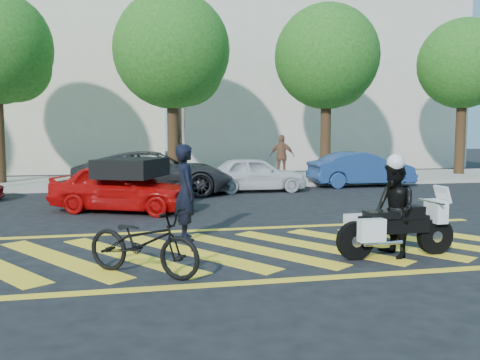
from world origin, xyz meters
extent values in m
plane|color=black|center=(0.00, 0.00, 0.00)|extent=(90.00, 90.00, 0.00)
cube|color=#9E998E|center=(0.00, 12.00, 0.07)|extent=(60.00, 5.00, 0.15)
cube|color=yellow|center=(-2.80, 0.00, 0.00)|extent=(2.43, 3.21, 0.01)
cube|color=yellow|center=(-1.70, 0.00, 0.00)|extent=(2.43, 3.21, 0.01)
cube|color=yellow|center=(-0.60, 0.00, 0.00)|extent=(2.43, 3.21, 0.01)
cube|color=yellow|center=(0.50, 0.00, 0.00)|extent=(2.43, 3.21, 0.01)
cube|color=yellow|center=(1.60, 0.00, 0.00)|extent=(2.43, 3.21, 0.01)
cube|color=yellow|center=(2.70, 0.00, 0.00)|extent=(2.43, 3.21, 0.01)
cube|color=yellow|center=(3.80, 0.00, 0.00)|extent=(2.43, 3.21, 0.01)
cube|color=yellow|center=(4.90, 0.00, 0.00)|extent=(2.43, 3.21, 0.01)
cube|color=yellow|center=(0.00, -1.90, 0.00)|extent=(12.00, 0.20, 0.01)
cube|color=yellow|center=(0.00, 1.90, 0.00)|extent=(12.00, 0.20, 0.01)
cube|color=beige|center=(-8.00, 21.00, 5.00)|extent=(16.00, 8.00, 10.00)
cube|color=beige|center=(9.00, 21.00, 5.50)|extent=(16.00, 8.00, 11.00)
sphere|color=#1C5015|center=(-5.90, 12.30, 4.53)|extent=(2.73, 2.73, 2.73)
cylinder|color=black|center=(0.00, 12.00, 2.00)|extent=(0.44, 0.44, 4.00)
sphere|color=#1C5015|center=(0.00, 12.00, 5.26)|extent=(4.60, 4.60, 4.60)
sphere|color=#1C5015|center=(0.60, 12.30, 4.58)|extent=(2.99, 2.99, 2.99)
cylinder|color=black|center=(6.50, 12.00, 2.00)|extent=(0.44, 0.44, 4.00)
sphere|color=#1C5015|center=(6.50, 12.00, 5.21)|extent=(4.40, 4.40, 4.40)
sphere|color=#1C5015|center=(7.10, 12.30, 4.55)|extent=(2.86, 2.86, 2.86)
cylinder|color=black|center=(13.00, 12.00, 2.00)|extent=(0.44, 0.44, 4.00)
sphere|color=#1C5015|center=(13.00, 12.00, 5.10)|extent=(4.00, 4.00, 4.00)
sphere|color=#1C5015|center=(13.60, 12.30, 4.50)|extent=(2.60, 2.60, 2.60)
imported|color=black|center=(-0.62, 1.08, 0.92)|extent=(0.49, 0.70, 1.83)
imported|color=black|center=(-1.49, -1.21, 0.49)|extent=(1.88, 1.62, 0.98)
cylinder|color=black|center=(1.89, -1.02, 0.31)|extent=(0.63, 0.16, 0.62)
cylinder|color=silver|center=(1.89, -1.02, 0.31)|extent=(0.20, 0.16, 0.19)
cylinder|color=black|center=(3.37, -0.96, 0.31)|extent=(0.63, 0.16, 0.62)
cylinder|color=silver|center=(3.37, -0.96, 0.31)|extent=(0.20, 0.16, 0.19)
cube|color=black|center=(2.58, -0.99, 0.55)|extent=(1.19, 0.29, 0.28)
cube|color=black|center=(2.87, -0.98, 0.74)|extent=(0.44, 0.30, 0.21)
cube|color=black|center=(2.35, -1.00, 0.72)|extent=(0.53, 0.34, 0.11)
cube|color=silver|center=(3.37, -0.96, 0.74)|extent=(0.22, 0.41, 0.38)
cube|color=silver|center=(2.03, -0.77, 0.52)|extent=(0.43, 0.19, 0.36)
cube|color=silver|center=(2.05, -1.26, 0.52)|extent=(0.43, 0.19, 0.36)
imported|color=black|center=(2.58, -0.99, 0.79)|extent=(0.63, 0.79, 1.58)
imported|color=#B50908|center=(-1.88, 4.84, 0.63)|extent=(4.00, 2.89, 1.26)
imported|color=black|center=(-0.90, 8.30, 0.71)|extent=(5.34, 2.86, 1.43)
imported|color=silver|center=(2.51, 8.44, 0.60)|extent=(3.56, 1.48, 1.21)
imported|color=navy|center=(6.84, 9.20, 0.65)|extent=(3.95, 1.41, 1.30)
imported|color=brown|center=(4.51, 11.82, 1.04)|extent=(1.13, 0.83, 1.78)
camera|label=1|loc=(-1.62, -8.53, 2.08)|focal=38.00mm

